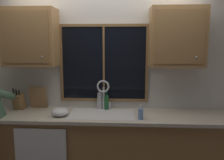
# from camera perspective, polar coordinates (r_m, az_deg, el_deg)

# --- Properties ---
(back_wall) EXTENTS (5.88, 0.12, 2.55)m
(back_wall) POSITION_cam_1_polar(r_m,az_deg,el_deg) (3.23, -1.30, -0.30)
(back_wall) COLOR silver
(back_wall) RESTS_ON floor
(window_glass) EXTENTS (1.10, 0.02, 0.95)m
(window_glass) POSITION_cam_1_polar(r_m,az_deg,el_deg) (3.13, -1.98, 4.03)
(window_glass) COLOR black
(window_frame_top) EXTENTS (1.17, 0.02, 0.04)m
(window_frame_top) POSITION_cam_1_polar(r_m,az_deg,el_deg) (3.12, -2.05, 13.07)
(window_frame_top) COLOR brown
(window_frame_bottom) EXTENTS (1.17, 0.02, 0.04)m
(window_frame_bottom) POSITION_cam_1_polar(r_m,az_deg,el_deg) (3.20, -1.95, -4.80)
(window_frame_bottom) COLOR brown
(window_frame_left) EXTENTS (0.03, 0.02, 0.95)m
(window_frame_left) POSITION_cam_1_polar(r_m,az_deg,el_deg) (3.22, -12.12, 3.98)
(window_frame_left) COLOR brown
(window_frame_right) EXTENTS (0.03, 0.02, 0.95)m
(window_frame_right) POSITION_cam_1_polar(r_m,az_deg,el_deg) (3.12, 8.46, 3.92)
(window_frame_right) COLOR brown
(window_mullion_center) EXTENTS (0.02, 0.02, 0.95)m
(window_mullion_center) POSITION_cam_1_polar(r_m,az_deg,el_deg) (3.12, -2.00, 4.01)
(window_mullion_center) COLOR brown
(lower_cabinet_run) EXTENTS (3.48, 0.58, 0.88)m
(lower_cabinet_run) POSITION_cam_1_polar(r_m,az_deg,el_deg) (3.14, -1.78, -16.57)
(lower_cabinet_run) COLOR olive
(lower_cabinet_run) RESTS_ON floor
(countertop) EXTENTS (3.54, 0.62, 0.04)m
(countertop) POSITION_cam_1_polar(r_m,az_deg,el_deg) (2.95, -1.86, -8.66)
(countertop) COLOR beige
(countertop) RESTS_ON lower_cabinet_run
(dishwasher_front) EXTENTS (0.60, 0.02, 0.74)m
(dishwasher_front) POSITION_cam_1_polar(r_m,az_deg,el_deg) (3.00, -16.77, -17.88)
(dishwasher_front) COLOR white
(upper_cabinet_left) EXTENTS (0.65, 0.36, 0.72)m
(upper_cabinet_left) POSITION_cam_1_polar(r_m,az_deg,el_deg) (3.18, -19.03, 9.68)
(upper_cabinet_left) COLOR #A87A47
(upper_cabinet_right) EXTENTS (0.65, 0.36, 0.72)m
(upper_cabinet_right) POSITION_cam_1_polar(r_m,az_deg,el_deg) (3.01, 15.40, 9.91)
(upper_cabinet_right) COLOR #A87A47
(sink) EXTENTS (0.80, 0.46, 0.21)m
(sink) POSITION_cam_1_polar(r_m,az_deg,el_deg) (2.99, -2.43, -10.01)
(sink) COLOR silver
(sink) RESTS_ON lower_cabinet_run
(faucet) EXTENTS (0.18, 0.09, 0.40)m
(faucet) POSITION_cam_1_polar(r_m,az_deg,el_deg) (3.07, -2.00, -2.70)
(faucet) COLOR silver
(faucet) RESTS_ON countertop
(knife_block) EXTENTS (0.12, 0.18, 0.32)m
(knife_block) POSITION_cam_1_polar(r_m,az_deg,el_deg) (3.35, -21.59, -4.87)
(knife_block) COLOR olive
(knife_block) RESTS_ON countertop
(cutting_board) EXTENTS (0.23, 0.08, 0.30)m
(cutting_board) POSITION_cam_1_polar(r_m,az_deg,el_deg) (3.33, -17.41, -4.05)
(cutting_board) COLOR #997047
(cutting_board) RESTS_ON countertop
(mixing_bowl) EXTENTS (0.21, 0.21, 0.10)m
(mixing_bowl) POSITION_cam_1_polar(r_m,az_deg,el_deg) (2.94, -12.43, -7.55)
(mixing_bowl) COLOR silver
(mixing_bowl) RESTS_ON countertop
(soap_dispenser) EXTENTS (0.06, 0.07, 0.17)m
(soap_dispenser) POSITION_cam_1_polar(r_m,az_deg,el_deg) (2.77, 6.95, -8.10)
(soap_dispenser) COLOR #668CCC
(soap_dispenser) RESTS_ON countertop
(bottle_green_glass) EXTENTS (0.06, 0.06, 0.25)m
(bottle_green_glass) POSITION_cam_1_polar(r_m,az_deg,el_deg) (3.13, -1.34, -5.30)
(bottle_green_glass) COLOR #1E592D
(bottle_green_glass) RESTS_ON countertop
(bottle_tall_clear) EXTENTS (0.06, 0.06, 0.28)m
(bottle_tall_clear) POSITION_cam_1_polar(r_m,az_deg,el_deg) (3.16, -3.01, -4.95)
(bottle_tall_clear) COLOR #B7B7BC
(bottle_tall_clear) RESTS_ON countertop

